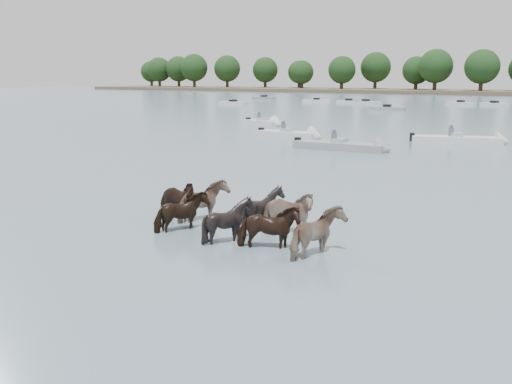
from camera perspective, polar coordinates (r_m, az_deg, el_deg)
The scene contains 8 objects.
ground at distance 17.31m, azimuth -6.97°, elevation -4.26°, with size 400.00×400.00×0.00m, color slate.
shoreline at distance 181.80m, azimuth 5.58°, elevation 10.09°, with size 160.00×30.00×1.00m, color #4C4233.
pony_herd at distance 17.25m, azimuth -1.72°, elevation -2.44°, with size 7.65×3.64×1.56m.
motorboat_a at distance 44.23m, azimuth 4.06°, elevation 5.67°, with size 5.56×1.73×1.92m.
motorboat_b at distance 37.22m, azimuth 9.50°, elevation 4.45°, with size 6.63×1.89×1.92m.
motorboat_c at distance 43.27m, azimuth 20.41°, elevation 4.85°, with size 6.72×3.37×1.92m.
motorboat_f at distance 55.40m, azimuth 1.17°, elevation 6.87°, with size 4.66×2.52×1.92m.
treeline at distance 182.13m, azimuth 5.09°, elevation 12.10°, with size 152.77×22.17×12.12m.
Camera 1 is at (10.49, -12.96, 4.66)m, focal length 40.18 mm.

